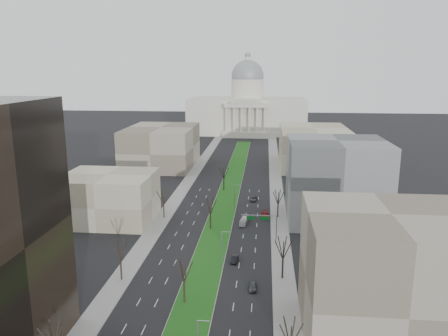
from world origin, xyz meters
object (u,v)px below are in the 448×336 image
Objects in this scene: car_black at (235,259)px; car_red at (266,215)px; box_van at (244,220)px; car_grey_far at (253,199)px; car_grey_near at (253,286)px.

car_red reaches higher than car_black.
car_black is at bearing -84.49° from box_van.
box_van is (-2.09, -23.09, 0.31)m from car_grey_far.
box_van is at bearing -140.55° from car_red.
box_van is at bearing 93.18° from car_black.
box_van is (-3.72, 38.69, 0.26)m from car_grey_near.
box_van is (0.92, 26.00, 0.29)m from car_black.
car_grey_near is 1.00× the size of car_black.
car_grey_far is 23.19m from box_van.
car_black is (-4.64, 12.69, -0.02)m from car_grey_near.
car_grey_far is at bearing 92.36° from box_van.
car_red is (2.54, 44.77, 0.11)m from car_grey_near.
car_grey_near is at bearing -97.91° from car_red.
car_grey_near reaches higher than car_black.
box_van is at bearing -91.76° from car_grey_far.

